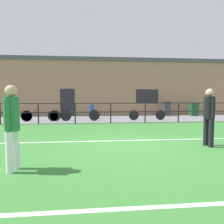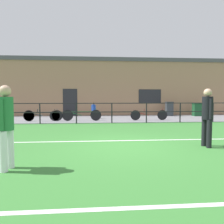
{
  "view_description": "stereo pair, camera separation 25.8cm",
  "coord_description": "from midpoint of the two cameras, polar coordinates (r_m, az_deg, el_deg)",
  "views": [
    {
      "loc": [
        -1.32,
        -6.67,
        1.51
      ],
      "look_at": [
        -0.21,
        3.44,
        0.81
      ],
      "focal_mm": 36.1,
      "sensor_mm": 36.0,
      "label": 1
    },
    {
      "loc": [
        -1.06,
        -6.7,
        1.51
      ],
      "look_at": [
        -0.21,
        3.44,
        0.81
      ],
      "focal_mm": 36.1,
      "sensor_mm": 36.0,
      "label": 2
    }
  ],
  "objects": [
    {
      "name": "trash_bin_1",
      "position": [
        17.92,
        13.25,
        0.82
      ],
      "size": [
        0.55,
        0.47,
        1.08
      ],
      "color": "#33383D",
      "rests_on": "pavement_strip"
    },
    {
      "name": "perimeter_fence",
      "position": [
        12.76,
        -0.91,
        0.53
      ],
      "size": [
        36.07,
        0.07,
        1.15
      ],
      "color": "black",
      "rests_on": "ground"
    },
    {
      "name": "field_line_hash",
      "position": [
        3.48,
        15.56,
        -21.88
      ],
      "size": [
        36.0,
        0.11,
        0.0
      ],
      "primitive_type": "cube",
      "color": "white",
      "rests_on": "ground"
    },
    {
      "name": "ground",
      "position": [
        6.96,
        3.77,
        -8.75
      ],
      "size": [
        60.0,
        44.0,
        0.04
      ],
      "primitive_type": "cube",
      "color": "#387A33"
    },
    {
      "name": "player_striker",
      "position": [
        5.0,
        -25.38,
        -2.44
      ],
      "size": [
        0.3,
        0.47,
        1.74
      ],
      "rotation": [
        0.0,
        0.0,
        1.41
      ],
      "color": "white",
      "rests_on": "ground"
    },
    {
      "name": "pavement_strip",
      "position": [
        15.31,
        -1.78,
        -1.68
      ],
      "size": [
        48.0,
        5.0,
        0.02
      ],
      "primitive_type": "cube",
      "color": "slate",
      "rests_on": "ground"
    },
    {
      "name": "bicycle_parked_4",
      "position": [
        14.25,
        -18.29,
        -0.93
      ],
      "size": [
        2.16,
        0.04,
        0.73
      ],
      "color": "black",
      "rests_on": "pavement_strip"
    },
    {
      "name": "player_goalkeeper",
      "position": [
        7.31,
        22.44,
        -0.42
      ],
      "size": [
        0.31,
        0.48,
        1.74
      ],
      "rotation": [
        0.0,
        0.0,
        1.67
      ],
      "color": "black",
      "rests_on": "ground"
    },
    {
      "name": "bicycle_parked_2",
      "position": [
        14.4,
        8.37,
        -0.71
      ],
      "size": [
        2.36,
        0.04,
        0.73
      ],
      "color": "black",
      "rests_on": "pavement_strip"
    },
    {
      "name": "bicycle_parked_0",
      "position": [
        14.23,
        -18.05,
        -0.86
      ],
      "size": [
        2.35,
        0.04,
        0.75
      ],
      "color": "black",
      "rests_on": "pavement_strip"
    },
    {
      "name": "bicycle_parked_1",
      "position": [
        13.94,
        -8.61,
        -0.78
      ],
      "size": [
        2.4,
        0.04,
        0.76
      ],
      "color": "black",
      "rests_on": "pavement_strip"
    },
    {
      "name": "field_line_touchline",
      "position": [
        7.78,
        2.67,
        -7.22
      ],
      "size": [
        36.0,
        0.11,
        0.0
      ],
      "primitive_type": "cube",
      "color": "white",
      "rests_on": "ground"
    },
    {
      "name": "spectator_child",
      "position": [
        15.23,
        -5.68,
        0.68
      ],
      "size": [
        0.3,
        0.19,
        1.1
      ],
      "rotation": [
        0.0,
        0.0,
        3.22
      ],
      "color": "#232D4C",
      "rests_on": "pavement_strip"
    },
    {
      "name": "trash_bin_0",
      "position": [
        18.47,
        19.63,
        0.63
      ],
      "size": [
        0.62,
        0.52,
        0.98
      ],
      "color": "#194C28",
      "rests_on": "pavement_strip"
    },
    {
      "name": "clubhouse_facade",
      "position": [
        18.94,
        -2.68,
        6.33
      ],
      "size": [
        28.0,
        2.56,
        4.58
      ],
      "color": "#A37A5B",
      "rests_on": "ground"
    }
  ]
}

